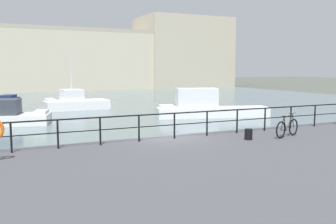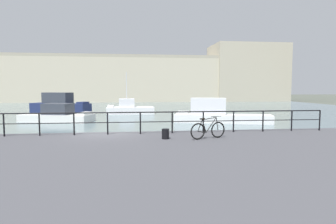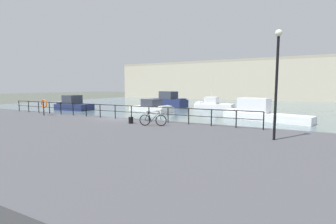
{
  "view_description": "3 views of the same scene",
  "coord_description": "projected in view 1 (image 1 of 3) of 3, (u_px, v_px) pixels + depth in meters",
  "views": [
    {
      "loc": [
        -6.77,
        -14.67,
        4.0
      ],
      "look_at": [
        0.84,
        1.52,
        1.92
      ],
      "focal_mm": 40.84,
      "sensor_mm": 36.0,
      "label": 1
    },
    {
      "loc": [
        1.31,
        -14.55,
        3.32
      ],
      "look_at": [
        3.26,
        1.63,
        1.95
      ],
      "focal_mm": 30.61,
      "sensor_mm": 36.0,
      "label": 2
    },
    {
      "loc": [
        12.63,
        -15.74,
        3.59
      ],
      "look_at": [
        3.36,
        1.85,
        1.54
      ],
      "focal_mm": 26.33,
      "sensor_mm": 36.0,
      "label": 3
    }
  ],
  "objects": [
    {
      "name": "parked_bicycle",
      "position": [
        287.0,
        128.0,
        16.07
      ],
      "size": [
        1.7,
        0.63,
        0.98
      ],
      "rotation": [
        0.0,
        0.0,
        0.33
      ],
      "color": "black",
      "rests_on": "quay_promenade"
    },
    {
      "name": "mooring_bollard",
      "position": [
        248.0,
        134.0,
        15.47
      ],
      "size": [
        0.32,
        0.32,
        0.44
      ],
      "primitive_type": "cylinder",
      "color": "black",
      "rests_on": "quay_promenade"
    },
    {
      "name": "harbor_building",
      "position": [
        74.0,
        59.0,
        70.39
      ],
      "size": [
        78.74,
        12.1,
        14.18
      ],
      "color": "#C1B79E",
      "rests_on": "ground_plane"
    },
    {
      "name": "quay_promenade",
      "position": [
        263.0,
        193.0,
        10.61
      ],
      "size": [
        56.0,
        13.0,
        1.1
      ],
      "primitive_type": "cube",
      "color": "#47474C",
      "rests_on": "ground_plane"
    },
    {
      "name": "moored_small_launch",
      "position": [
        207.0,
        107.0,
        31.09
      ],
      "size": [
        9.29,
        4.49,
        2.35
      ],
      "rotation": [
        0.0,
        0.0,
        2.85
      ],
      "color": "white",
      "rests_on": "water_basin"
    },
    {
      "name": "ground_plane",
      "position": [
        165.0,
        161.0,
        16.51
      ],
      "size": [
        240.0,
        240.0,
        0.0
      ],
      "primitive_type": "plane",
      "color": "#4C5147"
    },
    {
      "name": "quay_railing",
      "position": [
        157.0,
        122.0,
        15.33
      ],
      "size": [
        23.42,
        0.07,
        1.08
      ],
      "color": "black",
      "rests_on": "quay_promenade"
    },
    {
      "name": "moored_red_daysailer",
      "position": [
        75.0,
        102.0,
        36.91
      ],
      "size": [
        6.03,
        2.93,
        5.32
      ],
      "rotation": [
        0.0,
        0.0,
        3.17
      ],
      "color": "white",
      "rests_on": "water_basin"
    },
    {
      "name": "water_basin",
      "position": [
        55.0,
        103.0,
        43.66
      ],
      "size": [
        80.0,
        60.0,
        0.01
      ],
      "primitive_type": "cube",
      "color": "slate",
      "rests_on": "ground_plane"
    },
    {
      "name": "moored_harbor_tender",
      "position": [
        0.0,
        116.0,
        27.01
      ],
      "size": [
        7.36,
        4.46,
        1.78
      ],
      "rotation": [
        0.0,
        0.0,
        -0.28
      ],
      "color": "white",
      "rests_on": "water_basin"
    }
  ]
}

